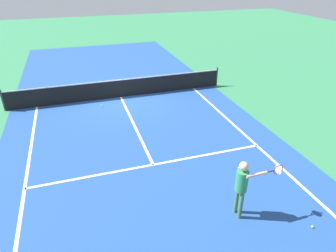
% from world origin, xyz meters
% --- Properties ---
extents(ground_plane, '(60.00, 60.00, 0.00)m').
position_xyz_m(ground_plane, '(0.00, 0.00, 0.00)').
color(ground_plane, '#337F51').
extents(court_surface_inbounds, '(10.62, 24.40, 0.00)m').
position_xyz_m(court_surface_inbounds, '(0.00, 0.00, 0.00)').
color(court_surface_inbounds, '#234C93').
rests_on(court_surface_inbounds, ground_plane).
extents(line_sideline_left, '(0.10, 11.89, 0.01)m').
position_xyz_m(line_sideline_left, '(-4.11, -5.95, 0.00)').
color(line_sideline_left, white).
rests_on(line_sideline_left, ground_plane).
extents(line_sideline_right, '(0.10, 11.89, 0.01)m').
position_xyz_m(line_sideline_right, '(4.11, -5.95, 0.00)').
color(line_sideline_right, white).
rests_on(line_sideline_right, ground_plane).
extents(line_service_near, '(8.22, 0.10, 0.01)m').
position_xyz_m(line_service_near, '(0.00, -6.40, 0.00)').
color(line_service_near, white).
rests_on(line_service_near, ground_plane).
extents(line_center_service, '(0.10, 6.40, 0.01)m').
position_xyz_m(line_center_service, '(0.00, -3.20, 0.00)').
color(line_center_service, white).
rests_on(line_center_service, ground_plane).
extents(net, '(11.11, 0.09, 1.07)m').
position_xyz_m(net, '(0.00, 0.00, 0.49)').
color(net, '#33383D').
rests_on(net, ground_plane).
extents(player_near, '(1.24, 0.49, 1.75)m').
position_xyz_m(player_near, '(1.61, -9.39, 1.10)').
color(player_near, '#3F7247').
rests_on(player_near, ground_plane).
extents(tennis_ball_near_net, '(0.07, 0.07, 0.07)m').
position_xyz_m(tennis_ball_near_net, '(-1.09, -0.88, 0.03)').
color(tennis_ball_near_net, '#CCE033').
rests_on(tennis_ball_near_net, ground_plane).
extents(tennis_ball_back_corner, '(0.07, 0.07, 0.07)m').
position_xyz_m(tennis_ball_back_corner, '(3.22, -10.41, 0.03)').
color(tennis_ball_back_corner, '#CCE033').
rests_on(tennis_ball_back_corner, ground_plane).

